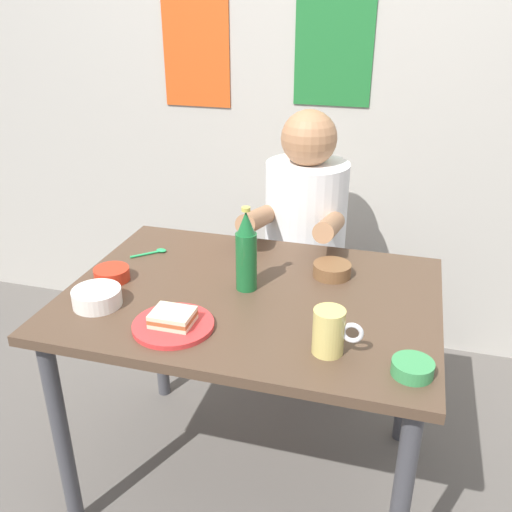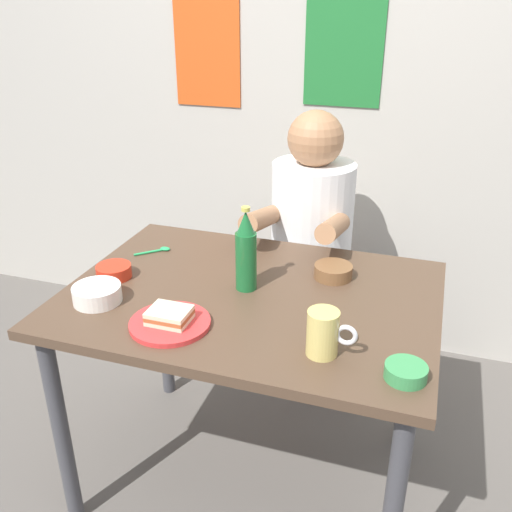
% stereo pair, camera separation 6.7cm
% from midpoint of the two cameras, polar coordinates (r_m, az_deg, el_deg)
% --- Properties ---
extents(ground_plane, '(6.00, 6.00, 0.00)m').
position_cam_midpoint_polar(ground_plane, '(2.15, 0.50, -21.26)').
color(ground_plane, '#59544F').
extents(wall_back, '(4.40, 0.09, 2.60)m').
position_cam_midpoint_polar(wall_back, '(2.51, 8.41, 19.06)').
color(wall_back, '#ADA89E').
rests_on(wall_back, ground).
extents(dining_table, '(1.10, 0.80, 0.74)m').
position_cam_midpoint_polar(dining_table, '(1.74, 0.58, -6.45)').
color(dining_table, '#4C3828').
rests_on(dining_table, ground).
extents(stool, '(0.34, 0.34, 0.45)m').
position_cam_midpoint_polar(stool, '(2.41, 6.07, -5.13)').
color(stool, '#4C4C51').
rests_on(stool, ground).
extents(person_seated, '(0.33, 0.56, 0.72)m').
position_cam_midpoint_polar(person_seated, '(2.22, 6.49, 4.06)').
color(person_seated, white).
rests_on(person_seated, stool).
extents(plate_orange, '(0.22, 0.22, 0.01)m').
position_cam_midpoint_polar(plate_orange, '(1.55, -7.45, -6.77)').
color(plate_orange, red).
rests_on(plate_orange, dining_table).
extents(sandwich, '(0.11, 0.09, 0.04)m').
position_cam_midpoint_polar(sandwich, '(1.53, -7.50, -5.97)').
color(sandwich, beige).
rests_on(sandwich, plate_orange).
extents(beer_mug, '(0.13, 0.08, 0.12)m').
position_cam_midpoint_polar(beer_mug, '(1.41, 8.20, -7.73)').
color(beer_mug, '#D1BC66').
rests_on(beer_mug, dining_table).
extents(beer_bottle, '(0.06, 0.06, 0.26)m').
position_cam_midpoint_polar(beer_bottle, '(1.67, 0.13, 0.34)').
color(beer_bottle, '#19602D').
rests_on(beer_bottle, dining_table).
extents(condiment_bowl_brown, '(0.12, 0.12, 0.04)m').
position_cam_midpoint_polar(condiment_bowl_brown, '(1.79, 8.86, -1.49)').
color(condiment_bowl_brown, brown).
rests_on(condiment_bowl_brown, dining_table).
extents(dip_bowl_green, '(0.10, 0.10, 0.03)m').
position_cam_midpoint_polar(dip_bowl_green, '(1.39, 16.24, -11.14)').
color(dip_bowl_green, '#388C4C').
rests_on(dip_bowl_green, dining_table).
extents(rice_bowl_white, '(0.14, 0.14, 0.05)m').
position_cam_midpoint_polar(rice_bowl_white, '(1.69, -14.67, -3.66)').
color(rice_bowl_white, silver).
rests_on(rice_bowl_white, dining_table).
extents(sauce_bowl_chili, '(0.11, 0.11, 0.04)m').
position_cam_midpoint_polar(sauce_bowl_chili, '(1.82, -13.14, -1.47)').
color(sauce_bowl_chili, red).
rests_on(sauce_bowl_chili, dining_table).
extents(spoon, '(0.10, 0.09, 0.01)m').
position_cam_midpoint_polar(spoon, '(1.98, -8.82, 0.59)').
color(spoon, '#26A559').
rests_on(spoon, dining_table).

